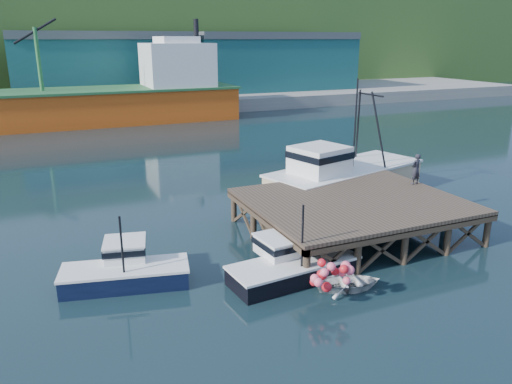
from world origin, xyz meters
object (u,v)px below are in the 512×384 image
dinghy (348,282)px  trawler (343,173)px  boat_black (291,263)px  boat_navy (125,269)px  dockworker (416,169)px

dinghy → trawler: bearing=-16.1°
boat_black → trawler: 13.94m
boat_navy → boat_black: bearing=-6.7°
boat_navy → boat_black: size_ratio=0.93×
boat_black → dinghy: (1.89, -2.13, -0.41)m
boat_navy → trawler: size_ratio=0.46×
boat_black → dockworker: (11.38, 4.72, 2.39)m
boat_black → dinghy: boat_black is taller
trawler → dinghy: (-7.60, -12.30, -1.42)m
trawler → dinghy: 14.53m
boat_navy → dinghy: bearing=-14.4°
dockworker → dinghy: bearing=24.6°
boat_navy → dinghy: 10.46m
trawler → boat_black: bearing=-148.4°
boat_navy → boat_black: 7.88m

